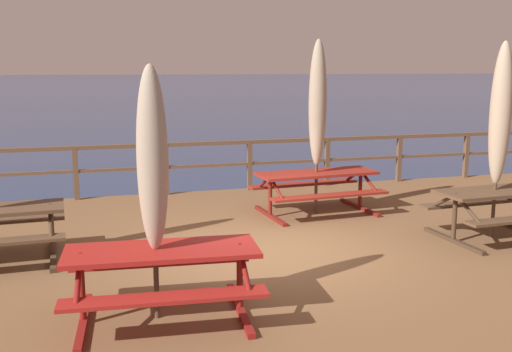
# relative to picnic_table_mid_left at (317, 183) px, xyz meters

# --- Properties ---
(ground_plane) EXTENTS (600.00, 600.00, 0.00)m
(ground_plane) POSITION_rel_picnic_table_mid_left_xyz_m (-1.52, -2.00, -1.32)
(ground_plane) COLOR navy
(wooden_deck) EXTENTS (16.59, 9.05, 0.76)m
(wooden_deck) POSITION_rel_picnic_table_mid_left_xyz_m (-1.52, -2.00, -0.94)
(wooden_deck) COLOR brown
(wooden_deck) RESTS_ON ground
(railing_waterside_far) EXTENTS (16.39, 0.10, 1.09)m
(railing_waterside_far) POSITION_rel_picnic_table_mid_left_xyz_m (-1.52, 2.37, 0.18)
(railing_waterside_far) COLOR brown
(railing_waterside_far) RESTS_ON wooden_deck
(picnic_table_mid_left) EXTENTS (2.28, 1.56, 0.78)m
(picnic_table_mid_left) POSITION_rel_picnic_table_mid_left_xyz_m (0.00, 0.00, 0.00)
(picnic_table_mid_left) COLOR maroon
(picnic_table_mid_left) RESTS_ON wooden_deck
(picnic_table_front_left) EXTENTS (1.90, 1.50, 0.78)m
(picnic_table_front_left) POSITION_rel_picnic_table_mid_left_xyz_m (2.06, -2.27, -0.01)
(picnic_table_front_left) COLOR brown
(picnic_table_front_left) RESTS_ON wooden_deck
(picnic_table_back_right) EXTENTS (2.11, 1.55, 0.78)m
(picnic_table_back_right) POSITION_rel_picnic_table_mid_left_xyz_m (-3.27, -3.87, -0.00)
(picnic_table_back_right) COLOR maroon
(picnic_table_back_right) RESTS_ON wooden_deck
(patio_umbrella_short_mid) EXTENTS (0.32, 0.32, 3.13)m
(patio_umbrella_short_mid) POSITION_rel_picnic_table_mid_left_xyz_m (-0.00, 0.02, 1.42)
(patio_umbrella_short_mid) COLOR #4C3828
(patio_umbrella_short_mid) RESTS_ON wooden_deck
(patio_umbrella_tall_mid_left) EXTENTS (0.32, 0.32, 3.02)m
(patio_umbrella_tall_mid_left) POSITION_rel_picnic_table_mid_left_xyz_m (2.07, -2.23, 1.36)
(patio_umbrella_tall_mid_left) COLOR #4C3828
(patio_umbrella_tall_mid_left) RESTS_ON wooden_deck
(patio_umbrella_tall_back_right) EXTENTS (0.32, 0.32, 2.67)m
(patio_umbrella_tall_back_right) POSITION_rel_picnic_table_mid_left_xyz_m (-3.33, -3.85, 1.13)
(patio_umbrella_tall_back_right) COLOR #4C3828
(patio_umbrella_tall_back_right) RESTS_ON wooden_deck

